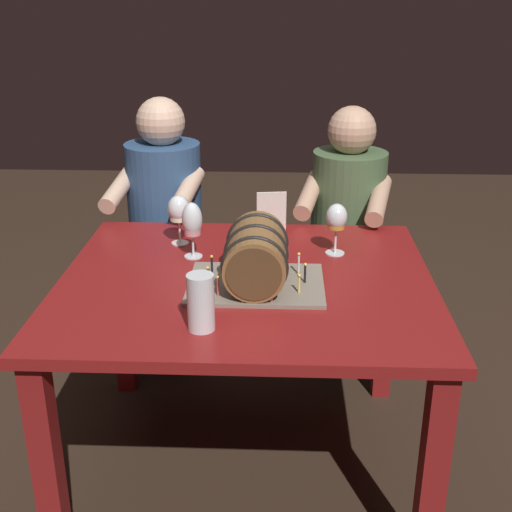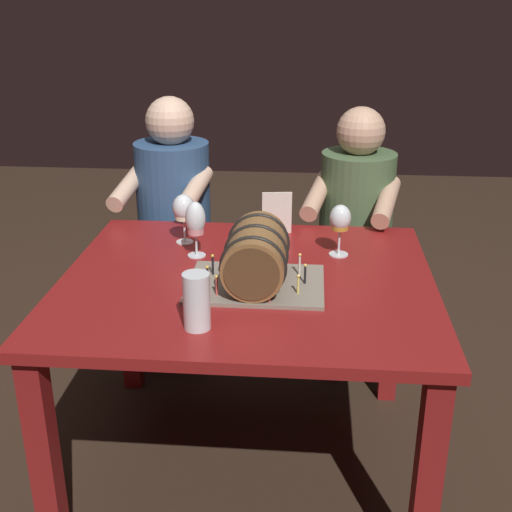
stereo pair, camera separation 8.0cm
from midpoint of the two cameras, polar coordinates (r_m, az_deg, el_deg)
ground_plane at (r=2.50m, az=-1.71°, el=-17.22°), size 8.00×8.00×0.00m
dining_table at (r=2.16m, az=-1.90°, el=-4.41°), size 1.18×1.04×0.72m
barrel_cake at (r=2.02m, az=-1.13°, el=-0.21°), size 0.42×0.31×0.20m
wine_glass_amber at (r=2.27m, az=5.92°, el=3.16°), size 0.07×0.07×0.18m
wine_glass_rose at (r=2.24m, az=-6.52°, el=2.91°), size 0.07×0.07×0.19m
wine_glass_white at (r=2.37m, az=-7.60°, el=3.87°), size 0.08×0.08×0.18m
beer_pint at (r=1.78m, az=-6.03°, el=-4.17°), size 0.07×0.07×0.16m
menu_card at (r=2.47m, az=0.40°, el=3.73°), size 0.11×0.03×0.16m
person_seated_left at (r=2.92m, az=-8.42°, el=0.77°), size 0.39×0.49×1.17m
person_seated_right at (r=2.89m, az=6.87°, el=0.19°), size 0.42×0.51×1.14m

